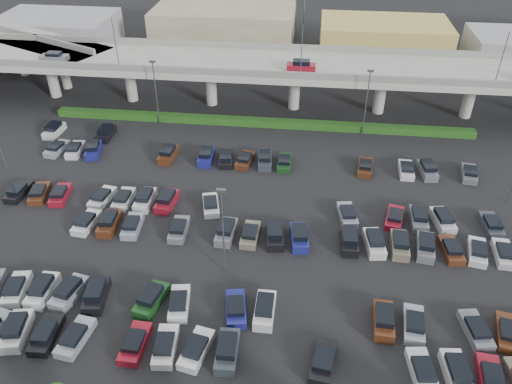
# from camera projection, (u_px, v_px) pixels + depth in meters

# --- Properties ---
(ground) EXTENTS (280.00, 280.00, 0.00)m
(ground) POSITION_uv_depth(u_px,v_px,m) (236.00, 223.00, 58.75)
(ground) COLOR black
(overpass) EXTENTS (150.00, 13.00, 15.80)m
(overpass) POSITION_uv_depth(u_px,v_px,m) (263.00, 67.00, 80.81)
(overpass) COLOR gray
(overpass) RESTS_ON ground
(hedge) EXTENTS (66.00, 1.60, 1.10)m
(hedge) POSITION_uv_depth(u_px,v_px,m) (260.00, 122.00, 78.79)
(hedge) COLOR #183E12
(hedge) RESTS_ON ground
(parked_cars) EXTENTS (63.07, 41.59, 1.67)m
(parked_cars) POSITION_uv_depth(u_px,v_px,m) (224.00, 240.00, 55.29)
(parked_cars) COLOR slate
(parked_cars) RESTS_ON ground
(light_poles) EXTENTS (66.90, 48.38, 10.30)m
(light_poles) POSITION_uv_depth(u_px,v_px,m) (202.00, 167.00, 57.20)
(light_poles) COLOR #49494E
(light_poles) RESTS_ON ground
(distant_buildings) EXTENTS (138.00, 24.00, 9.00)m
(distant_buildings) POSITION_uv_depth(u_px,v_px,m) (337.00, 33.00, 105.76)
(distant_buildings) COLOR gray
(distant_buildings) RESTS_ON ground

